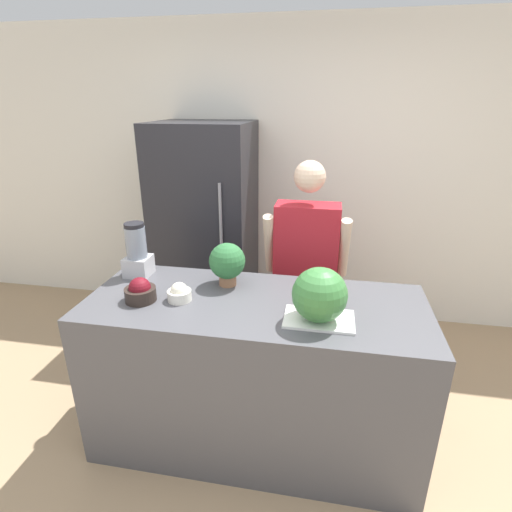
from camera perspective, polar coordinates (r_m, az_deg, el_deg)
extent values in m
plane|color=tan|center=(2.50, -1.97, -30.22)|extent=(14.00, 14.00, 0.00)
cube|color=white|center=(3.67, 4.80, 11.00)|extent=(8.00, 0.06, 2.60)
cube|color=#4C4C51|center=(2.43, -0.17, -16.39)|extent=(1.85, 0.75, 0.95)
cube|color=#232328|center=(3.50, -7.09, 3.66)|extent=(0.79, 0.72, 1.80)
cylinder|color=gray|center=(3.04, -5.05, 4.51)|extent=(0.02, 0.02, 0.63)
cube|color=#333338|center=(3.05, 6.65, -9.84)|extent=(0.33, 0.18, 0.77)
cube|color=#B21E28|center=(2.77, 7.23, 1.86)|extent=(0.44, 0.22, 0.54)
sphere|color=beige|center=(2.65, 7.70, 11.19)|extent=(0.21, 0.21, 0.21)
cylinder|color=beige|center=(2.76, 1.92, 1.73)|extent=(0.07, 0.22, 0.46)
cylinder|color=beige|center=(2.74, 12.46, 1.04)|extent=(0.07, 0.22, 0.46)
cube|color=white|center=(2.02, 8.97, -8.91)|extent=(0.34, 0.22, 0.01)
sphere|color=#3D7F3D|center=(1.94, 9.08, -5.48)|extent=(0.27, 0.27, 0.27)
cylinder|color=#2D231E|center=(2.25, -16.17, -5.27)|extent=(0.17, 0.17, 0.07)
sphere|color=maroon|center=(2.24, -16.27, -4.42)|extent=(0.12, 0.12, 0.12)
cylinder|color=white|center=(2.21, -10.87, -5.55)|extent=(0.13, 0.13, 0.06)
sphere|color=white|center=(2.20, -10.93, -4.88)|extent=(0.09, 0.09, 0.09)
cube|color=#B7B7BC|center=(2.57, -16.43, -1.38)|extent=(0.15, 0.15, 0.12)
cylinder|color=gray|center=(2.51, -16.80, 1.90)|extent=(0.12, 0.12, 0.19)
cylinder|color=black|center=(2.48, -17.06, 4.24)|extent=(0.12, 0.12, 0.02)
cylinder|color=#996647|center=(2.35, -4.06, -3.42)|extent=(0.10, 0.10, 0.06)
sphere|color=#2D6B38|center=(2.30, -4.14, -0.71)|extent=(0.21, 0.21, 0.21)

